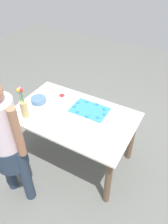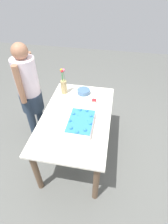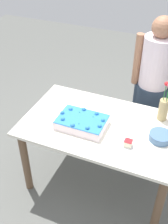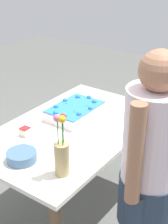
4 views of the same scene
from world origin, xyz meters
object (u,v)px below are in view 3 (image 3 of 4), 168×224
at_px(serving_plate_with_slice, 128,145).
at_px(person_standing, 154,80).
at_px(sheet_cake, 82,122).
at_px(cake_knife, 131,114).
at_px(fruit_bowl, 160,136).
at_px(flower_vase, 164,107).

height_order(serving_plate_with_slice, person_standing, person_standing).
bearing_deg(sheet_cake, person_standing, -118.17).
height_order(sheet_cake, person_standing, person_standing).
bearing_deg(sheet_cake, cake_knife, -135.74).
bearing_deg(serving_plate_with_slice, person_standing, -90.16).
height_order(sheet_cake, fruit_bowl, sheet_cake).
height_order(serving_plate_with_slice, cake_knife, serving_plate_with_slice).
bearing_deg(cake_knife, serving_plate_with_slice, 132.25).
distance_m(sheet_cake, person_standing, 0.92).
distance_m(serving_plate_with_slice, person_standing, 0.91).
bearing_deg(person_standing, serving_plate_with_slice, -0.16).
distance_m(sheet_cake, flower_vase, 0.72).
xyz_separation_m(cake_knife, flower_vase, (-0.27, -0.04, 0.13)).
xyz_separation_m(sheet_cake, flower_vase, (-0.61, -0.37, 0.09)).
relative_size(cake_knife, person_standing, 0.12).
bearing_deg(flower_vase, fruit_bowl, 98.02).
height_order(cake_knife, flower_vase, flower_vase).
bearing_deg(person_standing, cake_knife, -11.12).
distance_m(cake_knife, person_standing, 0.50).
relative_size(serving_plate_with_slice, person_standing, 0.13).
xyz_separation_m(serving_plate_with_slice, person_standing, (-0.00, -0.90, 0.10)).
relative_size(serving_plate_with_slice, flower_vase, 0.50).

